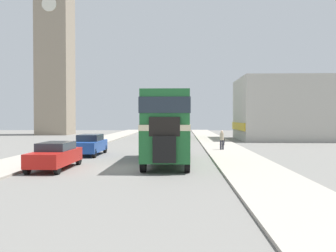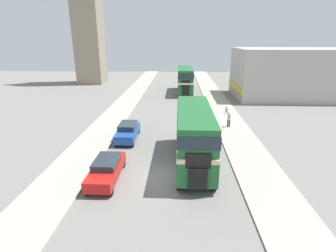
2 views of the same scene
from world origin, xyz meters
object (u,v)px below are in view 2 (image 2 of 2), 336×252
object	(u,v)px
double_decker_bus	(194,131)
pedestrian_walking	(229,119)
bicycle_on_pavement	(227,110)
car_parked_near	(106,169)
bus_distant	(185,78)
car_parked_mid	(128,131)

from	to	relation	value
double_decker_bus	pedestrian_walking	xyz separation A→B (m)	(4.15, 8.29, -1.47)
pedestrian_walking	double_decker_bus	bearing A→B (deg)	-116.58
bicycle_on_pavement	car_parked_near	bearing A→B (deg)	-123.09
bus_distant	car_parked_mid	size ratio (longest dim) A/B	2.20
bus_distant	car_parked_near	distance (m)	30.59
car_parked_near	double_decker_bus	bearing A→B (deg)	25.57
car_parked_near	pedestrian_walking	world-z (taller)	pedestrian_walking
car_parked_mid	pedestrian_walking	distance (m)	10.73
bus_distant	car_parked_mid	xyz separation A→B (m)	(-5.81, -22.55, -1.77)
pedestrian_walking	bicycle_on_pavement	xyz separation A→B (m)	(0.72, 5.47, -0.54)
car_parked_near	bicycle_on_pavement	bearing A→B (deg)	56.91
bicycle_on_pavement	double_decker_bus	bearing A→B (deg)	-109.49
car_parked_mid	double_decker_bus	bearing A→B (deg)	-37.69
car_parked_near	pedestrian_walking	distance (m)	15.04
bus_distant	bicycle_on_pavement	size ratio (longest dim) A/B	5.60
car_parked_mid	bicycle_on_pavement	xyz separation A→B (m)	(10.79, 9.19, -0.30)
bicycle_on_pavement	pedestrian_walking	bearing A→B (deg)	-97.51
car_parked_mid	pedestrian_walking	world-z (taller)	pedestrian_walking
car_parked_near	bicycle_on_pavement	distance (m)	19.82
bus_distant	bicycle_on_pavement	xyz separation A→B (m)	(4.98, -13.36, -2.07)
car_parked_near	car_parked_mid	distance (m)	7.42
car_parked_mid	pedestrian_walking	size ratio (longest dim) A/B	2.82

